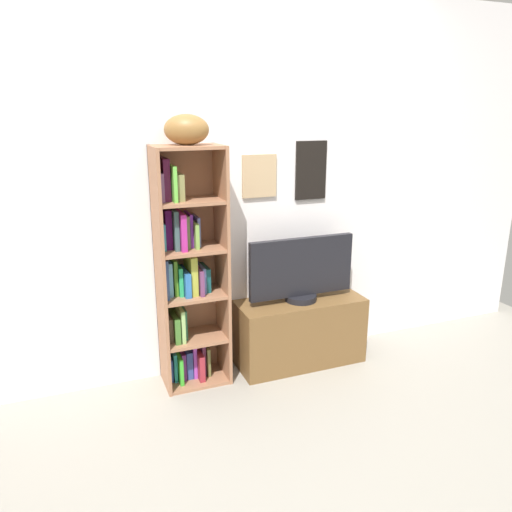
{
  "coord_description": "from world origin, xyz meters",
  "views": [
    {
      "loc": [
        -1.14,
        -1.95,
        1.74
      ],
      "look_at": [
        -0.04,
        0.85,
        0.85
      ],
      "focal_mm": 34.76,
      "sensor_mm": 36.0,
      "label": 1
    }
  ],
  "objects_px": {
    "tv_stand": "(300,332)",
    "football": "(186,130)",
    "television": "(302,270)",
    "bookshelf": "(186,275)"
  },
  "relations": [
    {
      "from": "tv_stand",
      "to": "television",
      "type": "distance_m",
      "value": 0.46
    },
    {
      "from": "tv_stand",
      "to": "football",
      "type": "bearing_deg",
      "value": 177.55
    },
    {
      "from": "football",
      "to": "tv_stand",
      "type": "distance_m",
      "value": 1.59
    },
    {
      "from": "tv_stand",
      "to": "television",
      "type": "height_order",
      "value": "television"
    },
    {
      "from": "bookshelf",
      "to": "tv_stand",
      "type": "height_order",
      "value": "bookshelf"
    },
    {
      "from": "bookshelf",
      "to": "tv_stand",
      "type": "relative_size",
      "value": 1.73
    },
    {
      "from": "football",
      "to": "television",
      "type": "height_order",
      "value": "football"
    },
    {
      "from": "football",
      "to": "television",
      "type": "relative_size",
      "value": 0.35
    },
    {
      "from": "bookshelf",
      "to": "football",
      "type": "xyz_separation_m",
      "value": [
        0.03,
        -0.03,
        0.9
      ]
    },
    {
      "from": "bookshelf",
      "to": "football",
      "type": "relative_size",
      "value": 5.84
    }
  ]
}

